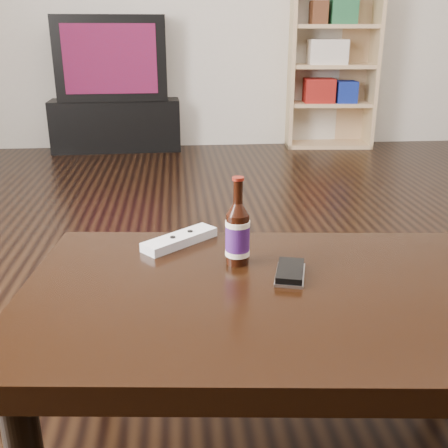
{
  "coord_description": "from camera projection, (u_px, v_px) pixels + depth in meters",
  "views": [
    {
      "loc": [
        -0.49,
        -1.31,
        0.89
      ],
      "look_at": [
        -0.4,
        -0.25,
        0.5
      ],
      "focal_mm": 42.0,
      "sensor_mm": 36.0,
      "label": 1
    }
  ],
  "objects": [
    {
      "name": "tv",
      "position": [
        113.0,
        58.0,
        4.03
      ],
      "size": [
        0.83,
        0.54,
        0.61
      ],
      "rotation": [
        0.0,
        0.0,
        0.03
      ],
      "color": "black",
      "rests_on": "tv_stand"
    },
    {
      "name": "remote",
      "position": [
        180.0,
        239.0,
        1.27
      ],
      "size": [
        0.19,
        0.17,
        0.03
      ],
      "rotation": [
        0.0,
        0.0,
        -0.87
      ],
      "color": "silver",
      "rests_on": "coffee_table"
    },
    {
      "name": "tv_stand",
      "position": [
        117.0,
        123.0,
        4.2
      ],
      "size": [
        1.0,
        0.53,
        0.39
      ],
      "primitive_type": "cube",
      "rotation": [
        0.0,
        0.0,
        0.03
      ],
      "color": "black",
      "rests_on": "floor"
    },
    {
      "name": "coffee_table",
      "position": [
        285.0,
        312.0,
        1.07
      ],
      "size": [
        1.13,
        0.73,
        0.4
      ],
      "rotation": [
        0.0,
        0.0,
        -0.1
      ],
      "color": "black",
      "rests_on": "floor"
    },
    {
      "name": "bookshelf",
      "position": [
        331.0,
        62.0,
        4.13
      ],
      "size": [
        0.7,
        0.37,
        1.26
      ],
      "rotation": [
        0.0,
        0.0,
        -0.08
      ],
      "color": "tan",
      "rests_on": "floor"
    },
    {
      "name": "beer_bottle",
      "position": [
        238.0,
        234.0,
        1.15
      ],
      "size": [
        0.07,
        0.07,
        0.2
      ],
      "rotation": [
        0.0,
        0.0,
        0.32
      ],
      "color": "black",
      "rests_on": "coffee_table"
    },
    {
      "name": "floor",
      "position": [
        347.0,
        347.0,
        1.58
      ],
      "size": [
        5.0,
        6.0,
        0.01
      ],
      "primitive_type": "cube",
      "color": "black",
      "rests_on": "ground"
    },
    {
      "name": "phone",
      "position": [
        290.0,
        272.0,
        1.1
      ],
      "size": [
        0.09,
        0.13,
        0.02
      ],
      "rotation": [
        0.0,
        0.0,
        -0.27
      ],
      "color": "#A3A3A5",
      "rests_on": "coffee_table"
    }
  ]
}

